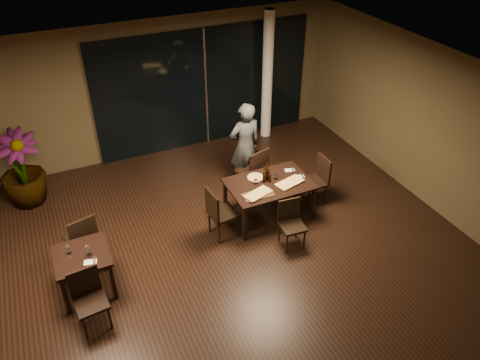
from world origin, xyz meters
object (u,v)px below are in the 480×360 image
object	(u,v)px
chair_main_near	(291,220)
bottle_b	(270,176)
diner	(245,146)
side_table	(83,261)
chair_main_right	(317,178)
chair_side_far	(83,237)
chair_side_near	(88,296)
chair_main_far	(255,170)
bottle_c	(267,172)
main_table	(269,186)
bottle_a	(264,174)
potted_plant	(21,169)
chair_main_left	(219,211)

from	to	relation	value
chair_main_near	bottle_b	bearing A→B (deg)	93.95
chair_main_near	diner	distance (m)	2.01
side_table	chair_main_right	bearing A→B (deg)	6.84
side_table	bottle_b	distance (m)	3.47
chair_side_far	chair_side_near	bearing A→B (deg)	69.56
chair_main_right	chair_main_far	bearing A→B (deg)	-122.59
bottle_c	main_table	bearing A→B (deg)	-92.91
main_table	bottle_a	size ratio (longest dim) A/B	4.66
chair_side_near	potted_plant	bearing A→B (deg)	94.26
chair_main_near	chair_side_far	bearing A→B (deg)	169.38
chair_main_far	bottle_a	bearing A→B (deg)	63.13
chair_main_right	bottle_a	xyz separation A→B (m)	(-1.13, 0.04, 0.37)
chair_main_near	bottle_c	world-z (taller)	bottle_c
chair_side_near	bottle_a	world-z (taller)	bottle_a
chair_main_near	bottle_c	size ratio (longest dim) A/B	2.54
side_table	chair_main_right	xyz separation A→B (m)	(4.47, 0.54, -0.08)
side_table	chair_main_far	bearing A→B (deg)	19.32
side_table	main_table	bearing A→B (deg)	8.37
main_table	chair_main_near	world-z (taller)	chair_main_near
chair_side_near	diner	bearing A→B (deg)	27.13
chair_main_right	chair_side_near	size ratio (longest dim) A/B	1.04
bottle_a	main_table	bearing A→B (deg)	-50.28
bottle_c	chair_side_far	bearing A→B (deg)	179.85
chair_main_far	bottle_b	distance (m)	0.73
chair_main_right	bottle_b	world-z (taller)	bottle_b
bottle_c	bottle_a	bearing A→B (deg)	-148.33
chair_side_near	bottle_c	world-z (taller)	bottle_c
chair_side_near	bottle_b	size ratio (longest dim) A/B	3.78
diner	chair_main_near	bearing A→B (deg)	87.49
chair_main_left	bottle_b	world-z (taller)	bottle_b
chair_main_left	chair_side_near	xyz separation A→B (m)	(-2.38, -0.98, -0.03)
chair_main_near	chair_side_far	size ratio (longest dim) A/B	0.88
chair_main_left	bottle_c	xyz separation A→B (m)	(1.06, 0.27, 0.37)
main_table	potted_plant	size ratio (longest dim) A/B	1.00
side_table	bottle_a	world-z (taller)	bottle_a
chair_main_right	chair_side_near	bearing A→B (deg)	-74.41
chair_main_far	chair_side_near	size ratio (longest dim) A/B	1.13
chair_main_left	chair_main_far	bearing A→B (deg)	-57.90
chair_main_right	diner	bearing A→B (deg)	-136.54
chair_main_far	bottle_a	size ratio (longest dim) A/B	3.28
chair_main_near	chair_side_far	world-z (taller)	chair_side_far
chair_main_right	chair_side_near	distance (m)	4.65
chair_side_near	bottle_a	size ratio (longest dim) A/B	2.91
chair_side_far	potted_plant	distance (m)	2.34
chair_main_right	potted_plant	distance (m)	5.63
main_table	bottle_c	size ratio (longest dim) A/B	4.40
potted_plant	chair_main_right	bearing A→B (deg)	-24.16
diner	bottle_a	size ratio (longest dim) A/B	5.64
chair_main_far	potted_plant	xyz separation A→B (m)	(-4.12, 1.63, 0.16)
main_table	bottle_a	world-z (taller)	bottle_a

